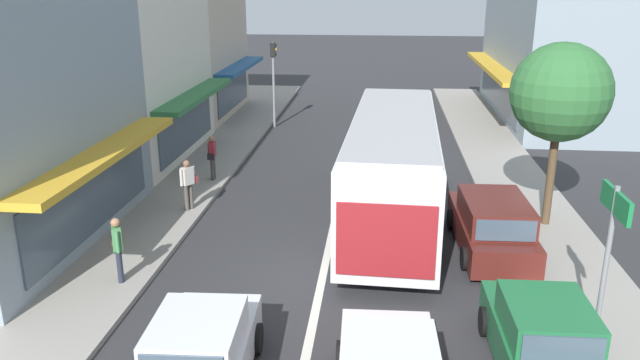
{
  "coord_description": "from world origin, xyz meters",
  "views": [
    {
      "loc": [
        1.34,
        -14.22,
        7.17
      ],
      "look_at": [
        -0.48,
        4.09,
        1.2
      ],
      "focal_mm": 35.0,
      "sensor_mm": 36.0,
      "label": 1
    }
  ],
  "objects_px": {
    "parked_wagon_kerb_second": "(492,225)",
    "directional_road_sign": "(611,234)",
    "hatchback_behind_bus_near": "(201,354)",
    "street_tree_right": "(561,93)",
    "pedestrian_far_walker": "(212,155)",
    "city_bus": "(393,161)",
    "pedestrian_browsing_midblock": "(118,245)",
    "traffic_light_downstreet": "(273,70)",
    "pedestrian_with_handbag_near": "(188,182)",
    "parked_hatchback_kerb_front": "(541,338)"
  },
  "relations": [
    {
      "from": "parked_wagon_kerb_second",
      "to": "street_tree_right",
      "type": "distance_m",
      "value": 4.3
    },
    {
      "from": "traffic_light_downstreet",
      "to": "pedestrian_browsing_midblock",
      "type": "distance_m",
      "value": 17.37
    },
    {
      "from": "hatchback_behind_bus_near",
      "to": "pedestrian_browsing_midblock",
      "type": "height_order",
      "value": "pedestrian_browsing_midblock"
    },
    {
      "from": "parked_hatchback_kerb_front",
      "to": "parked_wagon_kerb_second",
      "type": "distance_m",
      "value": 5.56
    },
    {
      "from": "traffic_light_downstreet",
      "to": "street_tree_right",
      "type": "height_order",
      "value": "street_tree_right"
    },
    {
      "from": "directional_road_sign",
      "to": "street_tree_right",
      "type": "xyz_separation_m",
      "value": [
        0.75,
        6.99,
        1.4
      ]
    },
    {
      "from": "city_bus",
      "to": "hatchback_behind_bus_near",
      "type": "xyz_separation_m",
      "value": [
        -3.5,
        -8.9,
        -1.17
      ]
    },
    {
      "from": "traffic_light_downstreet",
      "to": "pedestrian_far_walker",
      "type": "bearing_deg",
      "value": -94.49
    },
    {
      "from": "traffic_light_downstreet",
      "to": "street_tree_right",
      "type": "distance_m",
      "value": 16.16
    },
    {
      "from": "directional_road_sign",
      "to": "pedestrian_browsing_midblock",
      "type": "bearing_deg",
      "value": 168.83
    },
    {
      "from": "hatchback_behind_bus_near",
      "to": "street_tree_right",
      "type": "xyz_separation_m",
      "value": [
        8.14,
        8.64,
        3.37
      ]
    },
    {
      "from": "directional_road_sign",
      "to": "hatchback_behind_bus_near",
      "type": "bearing_deg",
      "value": -167.42
    },
    {
      "from": "street_tree_right",
      "to": "pedestrian_far_walker",
      "type": "relative_size",
      "value": 3.38
    },
    {
      "from": "parked_wagon_kerb_second",
      "to": "directional_road_sign",
      "type": "distance_m",
      "value": 5.55
    },
    {
      "from": "hatchback_behind_bus_near",
      "to": "pedestrian_browsing_midblock",
      "type": "xyz_separation_m",
      "value": [
        -3.09,
        3.72,
        0.36
      ]
    },
    {
      "from": "city_bus",
      "to": "pedestrian_far_walker",
      "type": "height_order",
      "value": "city_bus"
    },
    {
      "from": "hatchback_behind_bus_near",
      "to": "directional_road_sign",
      "type": "relative_size",
      "value": 1.05
    },
    {
      "from": "hatchback_behind_bus_near",
      "to": "pedestrian_browsing_midblock",
      "type": "bearing_deg",
      "value": 129.73
    },
    {
      "from": "hatchback_behind_bus_near",
      "to": "pedestrian_far_walker",
      "type": "distance_m",
      "value": 12.18
    },
    {
      "from": "directional_road_sign",
      "to": "pedestrian_browsing_midblock",
      "type": "height_order",
      "value": "directional_road_sign"
    },
    {
      "from": "pedestrian_with_handbag_near",
      "to": "hatchback_behind_bus_near",
      "type": "bearing_deg",
      "value": -71.63
    },
    {
      "from": "hatchback_behind_bus_near",
      "to": "parked_wagon_kerb_second",
      "type": "xyz_separation_m",
      "value": [
        6.21,
        6.72,
        0.04
      ]
    },
    {
      "from": "parked_wagon_kerb_second",
      "to": "pedestrian_far_walker",
      "type": "height_order",
      "value": "pedestrian_far_walker"
    },
    {
      "from": "city_bus",
      "to": "pedestrian_far_walker",
      "type": "distance_m",
      "value": 7.13
    },
    {
      "from": "traffic_light_downstreet",
      "to": "pedestrian_with_handbag_near",
      "type": "distance_m",
      "value": 12.43
    },
    {
      "from": "pedestrian_browsing_midblock",
      "to": "traffic_light_downstreet",
      "type": "bearing_deg",
      "value": 87.13
    },
    {
      "from": "parked_hatchback_kerb_front",
      "to": "pedestrian_far_walker",
      "type": "relative_size",
      "value": 2.29
    },
    {
      "from": "city_bus",
      "to": "parked_wagon_kerb_second",
      "type": "xyz_separation_m",
      "value": [
        2.7,
        -2.18,
        -1.14
      ]
    },
    {
      "from": "pedestrian_browsing_midblock",
      "to": "city_bus",
      "type": "bearing_deg",
      "value": 38.12
    },
    {
      "from": "hatchback_behind_bus_near",
      "to": "pedestrian_browsing_midblock",
      "type": "relative_size",
      "value": 2.31
    },
    {
      "from": "directional_road_sign",
      "to": "pedestrian_far_walker",
      "type": "bearing_deg",
      "value": 135.5
    },
    {
      "from": "parked_wagon_kerb_second",
      "to": "directional_road_sign",
      "type": "height_order",
      "value": "directional_road_sign"
    },
    {
      "from": "city_bus",
      "to": "pedestrian_browsing_midblock",
      "type": "bearing_deg",
      "value": -141.88
    },
    {
      "from": "street_tree_right",
      "to": "city_bus",
      "type": "bearing_deg",
      "value": 176.73
    },
    {
      "from": "traffic_light_downstreet",
      "to": "directional_road_sign",
      "type": "xyz_separation_m",
      "value": [
        9.62,
        -19.32,
        -0.18
      ]
    },
    {
      "from": "pedestrian_with_handbag_near",
      "to": "pedestrian_far_walker",
      "type": "bearing_deg",
      "value": 91.13
    },
    {
      "from": "pedestrian_browsing_midblock",
      "to": "street_tree_right",
      "type": "bearing_deg",
      "value": 23.63
    },
    {
      "from": "hatchback_behind_bus_near",
      "to": "street_tree_right",
      "type": "bearing_deg",
      "value": 46.69
    },
    {
      "from": "city_bus",
      "to": "pedestrian_with_handbag_near",
      "type": "distance_m",
      "value": 6.45
    },
    {
      "from": "hatchback_behind_bus_near",
      "to": "traffic_light_downstreet",
      "type": "height_order",
      "value": "traffic_light_downstreet"
    },
    {
      "from": "parked_hatchback_kerb_front",
      "to": "pedestrian_browsing_midblock",
      "type": "height_order",
      "value": "pedestrian_browsing_midblock"
    },
    {
      "from": "hatchback_behind_bus_near",
      "to": "street_tree_right",
      "type": "distance_m",
      "value": 12.34
    },
    {
      "from": "hatchback_behind_bus_near",
      "to": "pedestrian_far_walker",
      "type": "xyz_separation_m",
      "value": [
        -2.95,
        11.82,
        0.36
      ]
    },
    {
      "from": "parked_wagon_kerb_second",
      "to": "pedestrian_far_walker",
      "type": "distance_m",
      "value": 10.48
    },
    {
      "from": "hatchback_behind_bus_near",
      "to": "directional_road_sign",
      "type": "bearing_deg",
      "value": 12.58
    },
    {
      "from": "parked_hatchback_kerb_front",
      "to": "directional_road_sign",
      "type": "xyz_separation_m",
      "value": [
        1.15,
        0.49,
        1.97
      ]
    },
    {
      "from": "hatchback_behind_bus_near",
      "to": "parked_hatchback_kerb_front",
      "type": "height_order",
      "value": "same"
    },
    {
      "from": "hatchback_behind_bus_near",
      "to": "parked_wagon_kerb_second",
      "type": "relative_size",
      "value": 0.83
    },
    {
      "from": "directional_road_sign",
      "to": "city_bus",
      "type": "bearing_deg",
      "value": 118.22
    },
    {
      "from": "hatchback_behind_bus_near",
      "to": "pedestrian_with_handbag_near",
      "type": "bearing_deg",
      "value": 108.37
    }
  ]
}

